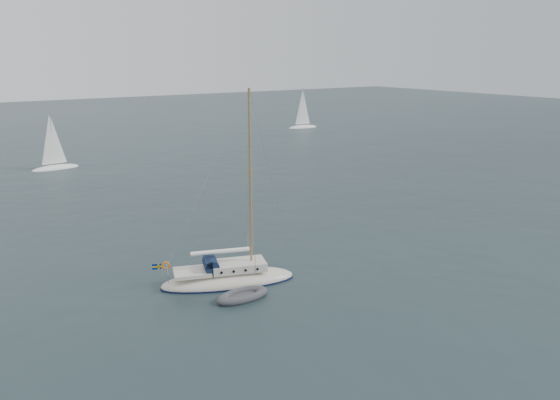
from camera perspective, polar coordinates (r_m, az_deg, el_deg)
ground at (r=33.27m, az=1.75°, el=-8.44°), size 300.00×300.00×0.00m
sailboat at (r=32.79m, az=-5.44°, el=-7.15°), size 8.41×2.52×11.97m
dinghy at (r=30.96m, az=-3.93°, el=-9.93°), size 3.15×1.42×0.45m
distant_yacht_b at (r=101.97m, az=2.39°, el=9.40°), size 5.89×3.14×7.80m
distant_yacht_c at (r=69.85m, az=-22.69°, el=5.50°), size 5.49×2.93×7.28m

